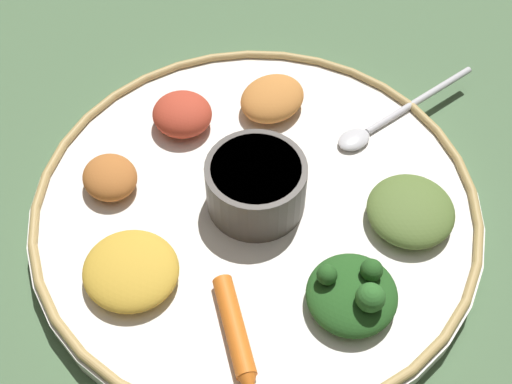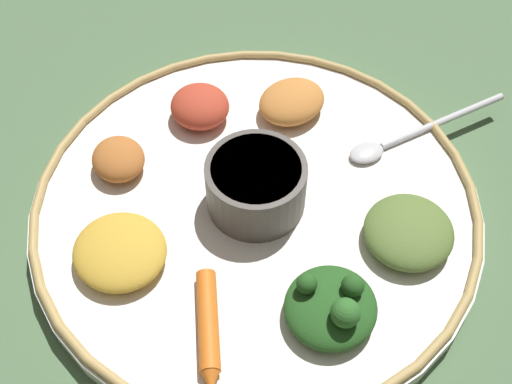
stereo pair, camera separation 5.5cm
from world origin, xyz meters
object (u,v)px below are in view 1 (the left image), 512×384
at_px(spoon, 387,119).
at_px(carrot_near_spoon, 236,333).
at_px(center_bowl, 256,184).
at_px(greens_pile, 353,293).

xyz_separation_m(spoon, carrot_near_spoon, (0.14, -0.23, 0.00)).
distance_m(center_bowl, greens_pile, 0.12).
xyz_separation_m(greens_pile, carrot_near_spoon, (-0.01, -0.09, -0.01)).
height_order(spoon, carrot_near_spoon, carrot_near_spoon).
bearing_deg(greens_pile, spoon, 139.70).
relative_size(greens_pile, carrot_near_spoon, 1.05).
relative_size(center_bowl, spoon, 0.49).
distance_m(center_bowl, carrot_near_spoon, 0.13).
relative_size(spoon, carrot_near_spoon, 1.82).
height_order(center_bowl, spoon, center_bowl).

